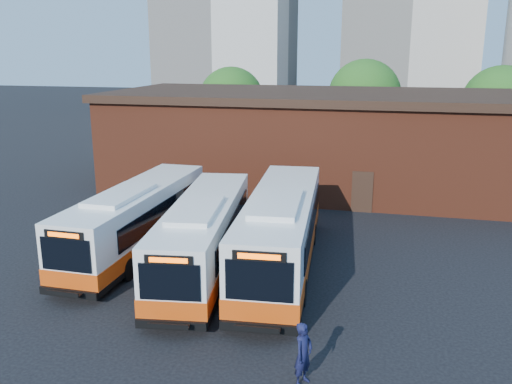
% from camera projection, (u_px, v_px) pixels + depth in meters
% --- Properties ---
extents(ground, '(220.00, 220.00, 0.00)m').
position_uv_depth(ground, '(253.00, 319.00, 18.92)').
color(ground, black).
extents(bus_west, '(2.61, 11.68, 3.17)m').
position_uv_depth(bus_west, '(137.00, 222.00, 24.92)').
color(bus_west, white).
rests_on(bus_west, ground).
extents(bus_midwest, '(3.88, 11.78, 3.16)m').
position_uv_depth(bus_midwest, '(204.00, 238.00, 22.76)').
color(bus_midwest, white).
rests_on(bus_midwest, ground).
extents(bus_mideast, '(3.55, 12.72, 3.42)m').
position_uv_depth(bus_mideast, '(281.00, 234.00, 22.89)').
color(bus_mideast, white).
rests_on(bus_mideast, ground).
extents(transit_worker, '(0.67, 0.79, 1.85)m').
position_uv_depth(transit_worker, '(303.00, 354.00, 15.01)').
color(transit_worker, '#131537').
rests_on(transit_worker, ground).
extents(depot_building, '(28.60, 12.60, 6.40)m').
position_uv_depth(depot_building, '(323.00, 138.00, 36.89)').
color(depot_building, maroon).
rests_on(depot_building, ground).
extents(tree_west, '(6.00, 6.00, 7.65)m').
position_uv_depth(tree_west, '(231.00, 100.00, 50.10)').
color(tree_west, '#382314').
rests_on(tree_west, ground).
extents(tree_mid, '(6.56, 6.56, 8.36)m').
position_uv_depth(tree_mid, '(364.00, 96.00, 49.13)').
color(tree_mid, '#382314').
rests_on(tree_mid, ground).
extents(tree_east, '(6.24, 6.24, 7.96)m').
position_uv_depth(tree_east, '(500.00, 104.00, 43.87)').
color(tree_east, '#382314').
rests_on(tree_east, ground).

